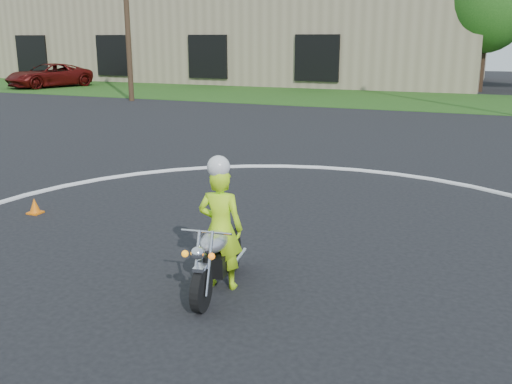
% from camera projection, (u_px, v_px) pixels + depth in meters
% --- Properties ---
extents(ground, '(120.00, 120.00, 0.00)m').
position_uv_depth(ground, '(173.00, 339.00, 6.30)').
color(ground, black).
rests_on(ground, ground).
extents(grass_strip, '(120.00, 10.00, 0.02)m').
position_uv_depth(grass_strip, '(434.00, 101.00, 30.36)').
color(grass_strip, '#1E4714').
rests_on(grass_strip, ground).
extents(course_markings, '(19.05, 19.05, 0.12)m').
position_uv_depth(course_markings, '(424.00, 240.00, 9.37)').
color(course_markings, silver).
rests_on(course_markings, ground).
extents(primary_motorcycle, '(0.64, 1.84, 0.97)m').
position_uv_depth(primary_motorcycle, '(217.00, 257.00, 7.41)').
color(primary_motorcycle, black).
rests_on(primary_motorcycle, ground).
extents(rider_primary_grp, '(0.64, 0.47, 1.80)m').
position_uv_depth(rider_primary_grp, '(221.00, 225.00, 7.42)').
color(rider_primary_grp, '#BFFF1A').
rests_on(rider_primary_grp, ground).
extents(pickup_grp, '(4.28, 6.27, 1.59)m').
position_uv_depth(pickup_grp, '(49.00, 75.00, 38.92)').
color(pickup_grp, '#4C0A08').
rests_on(pickup_grp, ground).
extents(warehouse, '(41.00, 17.00, 8.30)m').
position_uv_depth(warehouse, '(230.00, 27.00, 47.55)').
color(warehouse, tan).
rests_on(warehouse, ground).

